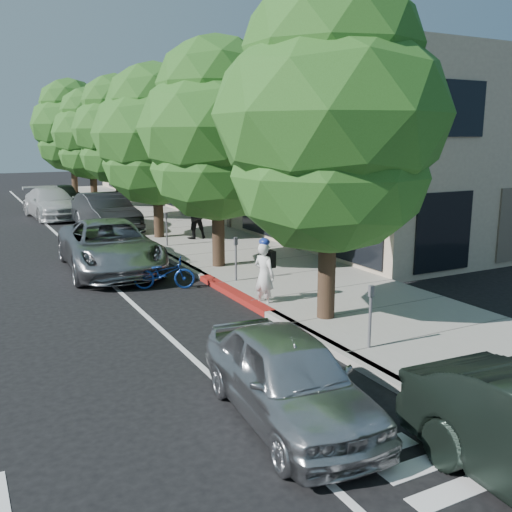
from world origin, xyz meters
TOP-DOWN VIEW (x-y plane):
  - ground at (0.00, 0.00)m, footprint 120.00×120.00m
  - sidewalk at (2.30, 8.00)m, footprint 4.60×56.00m
  - curb at (0.00, 8.00)m, footprint 0.30×56.00m
  - curb_red_segment at (0.00, 1.00)m, footprint 0.32×4.00m
  - storefront_building at (9.60, 18.00)m, footprint 10.00×36.00m
  - street_tree_0 at (0.90, -2.00)m, footprint 5.13×5.13m
  - street_tree_1 at (0.90, 4.00)m, footprint 4.87×4.87m
  - street_tree_2 at (0.90, 10.00)m, footprint 5.04×5.04m
  - street_tree_3 at (0.90, 16.00)m, footprint 4.33×4.33m
  - street_tree_4 at (0.90, 22.00)m, footprint 4.45×4.45m
  - street_tree_5 at (0.90, 28.00)m, footprint 5.27×5.27m
  - cyclist at (0.25, -0.25)m, footprint 0.59×0.70m
  - bicycle at (-1.39, 2.62)m, footprint 1.80×1.24m
  - silver_suv at (-2.20, 5.50)m, footprint 3.01×5.94m
  - dark_sedan at (-0.50, 13.22)m, footprint 2.11×5.33m
  - white_pickup at (-1.97, 18.92)m, footprint 2.63×5.52m
  - dark_suv_far at (-0.68, 22.90)m, footprint 2.03×4.35m
  - near_car_a at (-2.20, -5.50)m, footprint 1.95×4.12m
  - pedestrian at (2.04, 8.97)m, footprint 0.97×0.75m

SIDE VIEW (x-z plane):
  - ground at x=0.00m, z-range 0.00..0.00m
  - sidewalk at x=2.30m, z-range 0.00..0.15m
  - curb at x=0.00m, z-range 0.00..0.15m
  - curb_red_segment at x=0.00m, z-range 0.00..0.15m
  - bicycle at x=-1.39m, z-range 0.00..0.90m
  - near_car_a at x=-2.20m, z-range 0.00..1.36m
  - dark_suv_far at x=-0.68m, z-range 0.00..1.44m
  - white_pickup at x=-1.97m, z-range 0.00..1.55m
  - silver_suv at x=-2.20m, z-range 0.00..1.61m
  - cyclist at x=0.25m, z-range 0.00..1.65m
  - dark_sedan at x=-0.50m, z-range 0.00..1.72m
  - pedestrian at x=2.04m, z-range 0.15..2.13m
  - storefront_building at x=9.60m, z-range 0.00..7.00m
  - street_tree_2 at x=0.90m, z-range 0.68..7.77m
  - street_tree_4 at x=0.90m, z-range 0.79..7.82m
  - street_tree_1 at x=0.90m, z-range 0.75..7.96m
  - street_tree_3 at x=0.90m, z-range 0.86..8.04m
  - street_tree_0 at x=0.90m, z-range 0.77..8.32m
  - street_tree_5 at x=0.90m, z-range 0.85..8.85m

